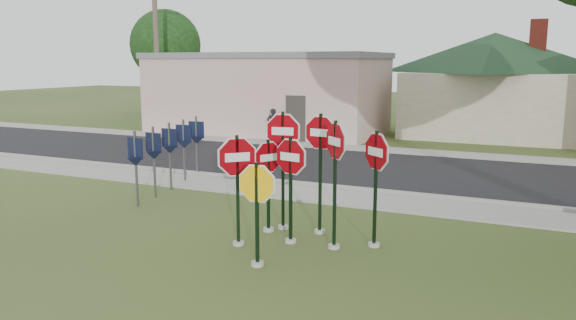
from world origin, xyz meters
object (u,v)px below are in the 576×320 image
at_px(stop_sign_yellow, 257,203).
at_px(pedestrian, 273,125).
at_px(stop_sign_left, 237,175).
at_px(stop_sign_center, 291,176).
at_px(utility_pole_near, 156,38).

bearing_deg(stop_sign_yellow, pedestrian, 115.15).
bearing_deg(stop_sign_left, stop_sign_center, 33.07).
height_order(utility_pole_near, pedestrian, utility_pole_near).
relative_size(utility_pole_near, pedestrian, 6.14).
bearing_deg(utility_pole_near, pedestrian, -5.24).
distance_m(stop_sign_yellow, stop_sign_left, 1.31).
distance_m(stop_sign_center, stop_sign_yellow, 1.51).
height_order(stop_sign_center, stop_sign_yellow, stop_sign_center).
bearing_deg(stop_sign_center, utility_pole_near, 135.31).
bearing_deg(stop_sign_center, stop_sign_left, -146.93).
distance_m(stop_sign_yellow, utility_pole_near, 20.97).
height_order(stop_sign_center, stop_sign_left, stop_sign_left).
xyz_separation_m(stop_sign_yellow, stop_sign_left, (-0.92, 0.90, 0.29)).
height_order(stop_sign_left, utility_pole_near, utility_pole_near).
bearing_deg(stop_sign_left, stop_sign_yellow, -44.27).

